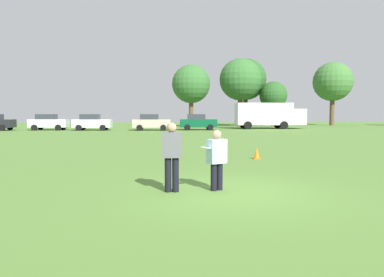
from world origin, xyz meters
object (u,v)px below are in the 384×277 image
parked_car_near_right (151,122)px  parked_car_far_right (198,122)px  parked_car_center (48,122)px  parked_car_mid_right (92,122)px  player_defender (217,157)px  frisbee (205,148)px  box_truck (268,115)px  player_thrower (172,153)px  traffic_cone (257,153)px

parked_car_near_right → parked_car_far_right: 5.33m
parked_car_center → parked_car_mid_right: size_ratio=1.00×
player_defender → frisbee: 0.44m
parked_car_near_right → box_truck: size_ratio=0.50×
player_thrower → parked_car_near_right: (-0.32, 32.46, -0.03)m
frisbee → parked_car_center: 36.70m
player_thrower → parked_car_center: (-11.94, 34.28, -0.03)m
frisbee → box_truck: (13.32, 35.20, 0.67)m
player_defender → traffic_cone: (2.81, 5.95, -0.60)m
parked_car_near_right → box_truck: (14.45, 2.61, 0.83)m
parked_car_center → parked_car_far_right: bearing=-5.1°
frisbee → box_truck: bearing=69.3°
box_truck → parked_car_far_right: bearing=-165.9°
parked_car_near_right → parked_car_far_right: bearing=3.5°
player_defender → parked_car_far_right: parked_car_far_right is taller
frisbee → traffic_cone: frisbee is taller
parked_car_mid_right → parked_car_far_right: same height
frisbee → parked_car_far_right: (4.19, 32.91, -0.16)m
traffic_cone → frisbee: bearing=-117.0°
player_defender → traffic_cone: 6.61m
parked_car_mid_right → parked_car_near_right: (6.62, -0.76, 0.00)m
player_thrower → box_truck: 37.82m
frisbee → box_truck: box_truck is taller
player_thrower → box_truck: size_ratio=0.20×
parked_car_far_right → player_defender: bearing=-96.8°
player_defender → parked_car_center: (-13.05, 34.23, 0.09)m
parked_car_center → parked_car_mid_right: 5.10m
parked_car_near_right → box_truck: bearing=10.2°
player_thrower → parked_car_far_right: 33.16m
parked_car_center → parked_car_near_right: (11.61, -1.82, 0.00)m
parked_car_far_right → box_truck: bearing=14.1°
traffic_cone → parked_car_mid_right: 29.31m
parked_car_near_right → parked_car_far_right: same height
player_defender → box_truck: (13.01, 35.01, 0.92)m
player_defender → traffic_cone: size_ratio=3.12×
player_thrower → parked_car_far_right: (5.00, 32.78, -0.03)m
parked_car_center → parked_car_far_right: 17.00m
traffic_cone → box_truck: bearing=70.7°
player_thrower → frisbee: (0.81, -0.13, 0.13)m
player_defender → parked_car_mid_right: (-8.06, 33.17, 0.09)m
parked_car_near_right → frisbee: bearing=-88.0°
frisbee → parked_car_mid_right: parked_car_mid_right is taller
player_thrower → box_truck: (14.13, 35.07, 0.80)m
player_defender → parked_car_mid_right: size_ratio=0.35×
frisbee → parked_car_near_right: 32.61m
player_thrower → traffic_cone: bearing=56.8°
frisbee → player_defender: bearing=31.4°
parked_car_near_right → traffic_cone: bearing=-80.9°
frisbee → box_truck: 37.65m
frisbee → parked_car_center: (-12.74, 34.42, -0.16)m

